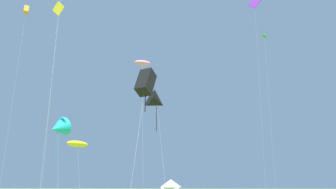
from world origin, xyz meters
TOP-DOWN VIEW (x-y plane):
  - kite_orange_box at (-27.12, 39.25)m, footprint 1.89×1.58m
  - kite_yellow_parafoil at (-16.97, 43.75)m, footprint 3.45×4.34m
  - kite_yellow_diamond at (-22.15, 41.38)m, footprint 3.33×1.61m
  - kite_green_parafoil at (18.45, 59.55)m, footprint 2.48×3.07m
  - kite_black_delta at (-1.01, 29.74)m, footprint 3.30×3.19m
  - kite_cyan_delta at (-15.54, 34.36)m, footprint 3.55×3.77m
  - kite_purple_diamond at (14.96, 49.03)m, footprint 3.04×3.04m
  - kite_black_box at (0.03, 19.02)m, footprint 1.58×2.55m
  - kite_pink_parafoil at (-5.55, 40.83)m, footprint 2.99×3.38m
  - festival_tent_right at (-4.56, 68.80)m, footprint 5.06×5.06m

SIDE VIEW (x-z plane):
  - festival_tent_right at x=-4.56m, z-range 0.18..3.46m
  - kite_yellow_parafoil at x=-16.97m, z-range 3.92..13.10m
  - kite_cyan_delta at x=-15.54m, z-range 3.90..14.96m
  - kite_black_box at x=0.03m, z-range 4.30..15.29m
  - kite_black_delta at x=-1.01m, z-range 4.94..17.55m
  - kite_pink_parafoil at x=-5.55m, z-range 10.33..32.15m
  - kite_orange_box at x=-27.12m, z-range 15.65..48.94m
  - kite_yellow_diamond at x=-22.15m, z-range 15.72..50.81m
  - kite_green_parafoil at x=18.45m, z-range 16.93..51.80m
  - kite_purple_diamond at x=14.96m, z-range 17.17..55.30m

